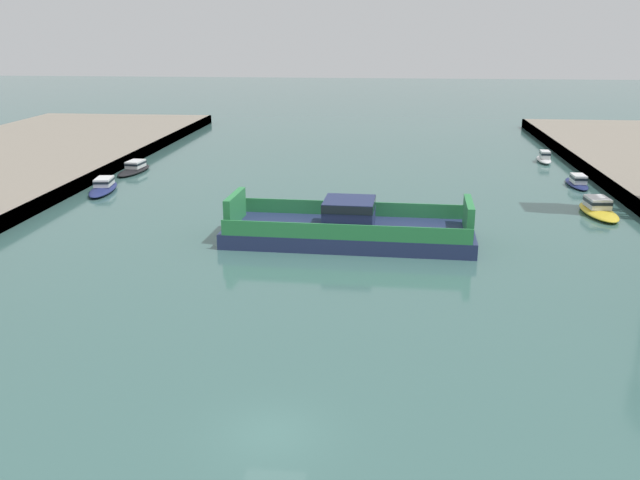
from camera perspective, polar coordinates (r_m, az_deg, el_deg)
ground_plane at (r=27.92m, az=-4.06°, el=-15.59°), size 400.00×400.00×0.00m
chain_ferry at (r=50.88m, az=2.38°, el=0.98°), size 18.25×7.40×3.30m
moored_boat_near_right at (r=73.60m, az=20.31°, el=4.50°), size 1.78×5.75×1.22m
moored_boat_mid_left at (r=62.86m, az=21.81°, el=2.41°), size 2.87×6.80×1.41m
moored_boat_mid_right at (r=69.78m, az=-17.30°, el=4.17°), size 2.99×7.07×1.29m
moored_boat_far_right at (r=78.53m, az=-14.94°, el=5.70°), size 2.61×6.83×1.20m
moored_boat_upstream_a at (r=85.83m, az=17.87°, el=6.43°), size 1.69×5.01×1.38m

